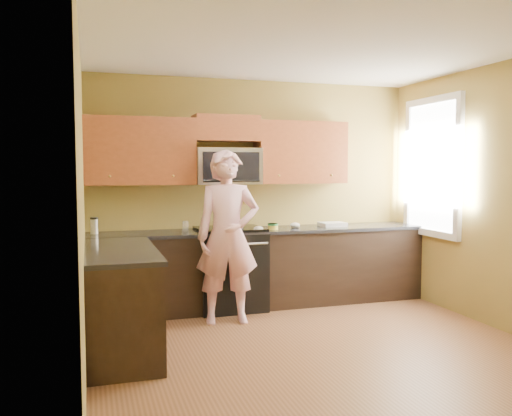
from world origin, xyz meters
name	(u,v)px	position (x,y,z in m)	size (l,w,h in m)	color
floor	(321,352)	(0.00, 0.00, 0.00)	(4.00, 4.00, 0.00)	brown
ceiling	(324,44)	(0.00, 0.00, 2.70)	(4.00, 4.00, 0.00)	white
wall_back	(255,191)	(0.00, 2.00, 1.35)	(4.00, 4.00, 0.00)	olive
wall_front	(482,224)	(0.00, -2.00, 1.35)	(4.00, 4.00, 0.00)	olive
wall_left	(82,206)	(-2.00, 0.00, 1.35)	(4.00, 4.00, 0.00)	olive
wall_right	(508,197)	(2.00, 0.00, 1.35)	(4.00, 4.00, 0.00)	olive
cabinet_back_run	(262,269)	(0.00, 1.70, 0.44)	(4.00, 0.60, 0.88)	black
cabinet_left_run	(120,301)	(-1.70, 0.60, 0.44)	(0.60, 1.60, 0.88)	black
countertop_back	(262,231)	(0.00, 1.69, 0.90)	(4.00, 0.62, 0.04)	black
countertop_left	(121,251)	(-1.69, 0.60, 0.90)	(0.62, 1.60, 0.04)	black
stove	(230,268)	(-0.40, 1.68, 0.47)	(0.76, 0.65, 0.95)	black
microwave	(227,184)	(-0.40, 1.80, 1.45)	(0.76, 0.40, 0.42)	silver
upper_cab_left	(141,185)	(-1.39, 1.83, 1.45)	(1.22, 0.33, 0.75)	brown
upper_cab_right	(300,183)	(0.54, 1.83, 1.45)	(1.12, 0.33, 0.75)	brown
upper_cab_over_mw	(226,128)	(-0.40, 1.83, 2.10)	(0.76, 0.33, 0.30)	brown
window	(432,167)	(1.98, 1.20, 1.65)	(0.06, 1.06, 1.66)	white
woman	(228,237)	(-0.56, 1.15, 0.91)	(0.67, 0.44, 1.83)	pink
frying_pan	(233,229)	(-0.40, 1.55, 0.95)	(0.24, 0.42, 0.06)	black
butter_tub	(273,230)	(0.10, 1.58, 0.92)	(0.12, 0.12, 0.09)	yellow
toast_slice	(262,229)	(-0.02, 1.64, 0.93)	(0.11, 0.11, 0.01)	#B27F47
napkin_a	(258,229)	(-0.12, 1.46, 0.95)	(0.11, 0.12, 0.06)	silver
napkin_b	(295,225)	(0.40, 1.65, 0.95)	(0.12, 0.13, 0.07)	silver
dish_towel	(332,224)	(0.91, 1.69, 0.95)	(0.30, 0.24, 0.05)	white
travel_mug	(94,234)	(-1.90, 1.78, 0.92)	(0.08, 0.08, 0.18)	silver
glass_c	(185,226)	(-0.91, 1.69, 0.98)	(0.07, 0.07, 0.12)	silver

